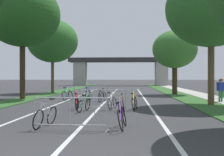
{
  "coord_description": "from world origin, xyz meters",
  "views": [
    {
      "loc": [
        1.61,
        -4.32,
        1.69
      ],
      "look_at": [
        -0.19,
        25.58,
        1.56
      ],
      "focal_mm": 45.07,
      "sensor_mm": 36.0,
      "label": 1
    }
  ],
  "objects": [
    {
      "name": "sidewalk_path_right",
      "position": [
        8.11,
        24.41,
        0.04
      ],
      "size": [
        1.94,
        59.68,
        0.08
      ],
      "primitive_type": "cube",
      "color": "#ADA89E",
      "rests_on": "ground"
    },
    {
      "name": "tree_left_pine_far",
      "position": [
        -6.34,
        16.24,
        6.31
      ],
      "size": [
        5.63,
        5.63,
        8.72
      ],
      "color": "#3D2D1E",
      "rests_on": "ground"
    },
    {
      "name": "tree_right_oak_near",
      "position": [
        6.47,
        12.63,
        5.73
      ],
      "size": [
        5.38,
        5.38,
        8.03
      ],
      "color": "brown",
      "rests_on": "ground"
    },
    {
      "name": "crowd_barrier_second",
      "position": [
        0.29,
        9.72,
        0.52
      ],
      "size": [
        2.4,
        0.57,
        1.05
      ],
      "rotation": [
        0.0,
        0.0,
        -0.06
      ],
      "color": "#ADADB2",
      "rests_on": "ground"
    },
    {
      "name": "lane_stripe_right_lane",
      "position": [
        2.81,
        17.26,
        0.0
      ],
      "size": [
        0.14,
        34.53,
        0.01
      ],
      "primitive_type": "cube",
      "color": "silver",
      "rests_on": "ground"
    },
    {
      "name": "bicycle_purple_3",
      "position": [
        1.38,
        4.84,
        0.39
      ],
      "size": [
        0.49,
        1.66,
        1.05
      ],
      "rotation": [
        0.0,
        0.0,
        -0.09
      ],
      "color": "black",
      "rests_on": "ground"
    },
    {
      "name": "bicycle_silver_1",
      "position": [
        0.73,
        10.33,
        0.36
      ],
      "size": [
        0.49,
        1.58,
        0.92
      ],
      "rotation": [
        0.0,
        0.0,
        -0.21
      ],
      "color": "black",
      "rests_on": "ground"
    },
    {
      "name": "pedestrian_strolling",
      "position": [
        7.6,
        14.45,
        0.96
      ],
      "size": [
        0.56,
        0.37,
        1.58
      ],
      "rotation": [
        0.0,
        0.0,
        0.28
      ],
      "color": "#33723F",
      "rests_on": "ground"
    },
    {
      "name": "bicycle_teal_0",
      "position": [
        -2.78,
        15.51,
        0.38
      ],
      "size": [
        0.59,
        1.68,
        1.04
      ],
      "rotation": [
        0.0,
        0.0,
        -0.24
      ],
      "color": "black",
      "rests_on": "ground"
    },
    {
      "name": "bicycle_blue_8",
      "position": [
        -1.28,
        15.56,
        0.39
      ],
      "size": [
        0.45,
        1.66,
        1.01
      ],
      "rotation": [
        0.0,
        0.0,
        -0.09
      ],
      "color": "black",
      "rests_on": "ground"
    },
    {
      "name": "bicycle_green_7",
      "position": [
        -0.56,
        9.17,
        0.35
      ],
      "size": [
        0.68,
        1.54,
        0.92
      ],
      "rotation": [
        0.0,
        0.0,
        -0.24
      ],
      "color": "black",
      "rests_on": "ground"
    },
    {
      "name": "tree_right_pine_near",
      "position": [
        5.9,
        22.33,
        4.25
      ],
      "size": [
        4.17,
        4.17,
        6.05
      ],
      "color": "#3D2D1E",
      "rests_on": "ground"
    },
    {
      "name": "lane_stripe_center",
      "position": [
        0.0,
        17.26,
        0.0
      ],
      "size": [
        0.14,
        34.53,
        0.01
      ],
      "primitive_type": "cube",
      "color": "silver",
      "rests_on": "ground"
    },
    {
      "name": "crowd_barrier_third",
      "position": [
        -1.05,
        15.07,
        0.52
      ],
      "size": [
        2.39,
        0.51,
        1.05
      ],
      "rotation": [
        0.0,
        0.0,
        -0.03
      ],
      "color": "#ADADB2",
      "rests_on": "ground"
    },
    {
      "name": "bicycle_red_5",
      "position": [
        -1.1,
        10.19,
        0.36
      ],
      "size": [
        0.44,
        1.67,
        0.93
      ],
      "rotation": [
        0.0,
        0.0,
        0.09
      ],
      "color": "black",
      "rests_on": "ground"
    },
    {
      "name": "bicycle_yellow_4",
      "position": [
        1.89,
        10.11,
        0.38
      ],
      "size": [
        0.51,
        1.71,
        0.98
      ],
      "rotation": [
        0.0,
        0.0,
        -0.15
      ],
      "color": "black",
      "rests_on": "ground"
    },
    {
      "name": "bicycle_black_6",
      "position": [
        -0.19,
        14.58,
        0.35
      ],
      "size": [
        0.63,
        1.67,
        0.9
      ],
      "rotation": [
        0.0,
        0.0,
        2.91
      ],
      "color": "black",
      "rests_on": "ground"
    },
    {
      "name": "crowd_barrier_nearest",
      "position": [
        -0.23,
        4.38,
        0.52
      ],
      "size": [
        2.39,
        0.51,
        1.05
      ],
      "rotation": [
        0.0,
        0.0,
        -0.03
      ],
      "color": "#ADADB2",
      "rests_on": "ground"
    },
    {
      "name": "grass_verge_right",
      "position": [
        6.12,
        24.41,
        0.03
      ],
      "size": [
        2.03,
        59.68,
        0.05
      ],
      "primitive_type": "cube",
      "color": "#2D5B26",
      "rests_on": "ground"
    },
    {
      "name": "overpass_bridge",
      "position": [
        0.0,
        49.32,
        3.56
      ],
      "size": [
        19.68,
        3.08,
        5.3
      ],
      "color": "#2D2D30",
      "rests_on": "ground"
    },
    {
      "name": "grass_verge_left",
      "position": [
        -6.12,
        24.41,
        0.03
      ],
      "size": [
        2.03,
        59.68,
        0.05
      ],
      "primitive_type": "cube",
      "color": "#2D5B26",
      "rests_on": "ground"
    },
    {
      "name": "tree_left_maple_mid",
      "position": [
        -6.29,
        24.31,
        5.38
      ],
      "size": [
        5.25,
        5.25,
        7.62
      ],
      "color": "brown",
      "rests_on": "ground"
    },
    {
      "name": "bicycle_white_2",
      "position": [
        -1.18,
        4.94,
        0.37
      ],
      "size": [
        0.47,
        1.63,
        0.98
      ],
      "rotation": [
        0.0,
        0.0,
        2.96
      ],
      "color": "black",
      "rests_on": "ground"
    },
    {
      "name": "bicycle_orange_9",
      "position": [
        1.33,
        9.17,
        0.36
      ],
      "size": [
        0.52,
        1.6,
        0.91
      ],
      "rotation": [
        0.0,
        0.0,
        3.18
      ],
      "color": "black",
      "rests_on": "ground"
    },
    {
      "name": "pedestrian_with_backpack",
      "position": [
        8.68,
        17.51,
        0.97
      ],
      "size": [
        0.58,
        0.3,
        1.59
      ],
      "rotation": [
        0.0,
        0.0,
        0.09
      ],
      "color": "#33723F",
      "rests_on": "ground"
    },
    {
      "name": "lane_stripe_left_lane",
      "position": [
        -2.81,
        17.26,
        0.0
      ],
      "size": [
        0.14,
        34.53,
        0.01
      ],
      "primitive_type": "cube",
      "color": "silver",
      "rests_on": "ground"
    }
  ]
}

